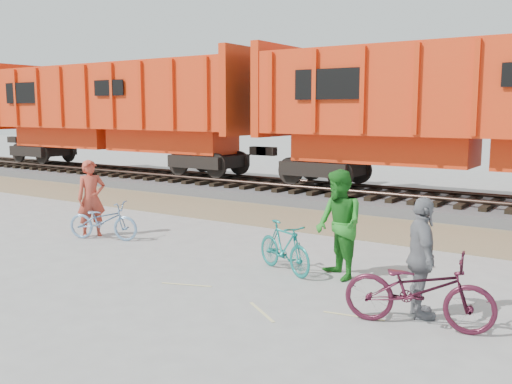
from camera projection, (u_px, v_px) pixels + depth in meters
ground at (261, 283)px, 9.85m from camera, size 120.00×120.00×0.00m
gravel_strip at (380, 229)px, 14.37m from camera, size 120.00×3.00×0.02m
ballast_bed at (424, 204)px, 17.23m from camera, size 120.00×4.00×0.30m
track at (425, 194)px, 17.19m from camera, size 120.00×2.60×0.24m
hopper_car_left at (115, 110)px, 24.16m from camera, size 14.00×3.13×4.65m
hopper_car_center at (488, 109)px, 15.91m from camera, size 14.00×3.13×4.65m
bicycle_blue at (103, 220)px, 13.13m from camera, size 1.80×1.13×0.89m
bicycle_teal at (284, 247)px, 10.47m from camera, size 1.61×1.04×0.94m
bicycle_maroon at (418, 290)px, 7.77m from camera, size 2.12×1.07×1.06m
person_solo at (91, 198)px, 13.43m from camera, size 0.69×0.79×1.81m
person_man at (339, 225)px, 10.01m from camera, size 1.19×1.15×1.94m
person_woman at (422, 258)px, 8.11m from camera, size 0.89×1.10×1.75m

